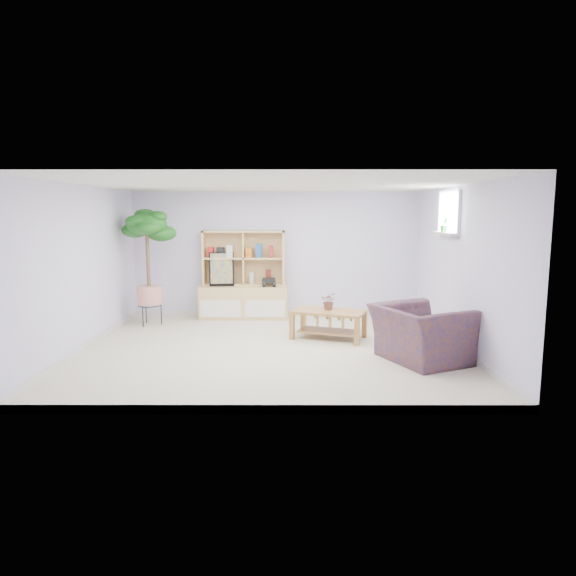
{
  "coord_description": "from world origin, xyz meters",
  "views": [
    {
      "loc": [
        0.25,
        -7.4,
        2.0
      ],
      "look_at": [
        0.24,
        0.25,
        0.87
      ],
      "focal_mm": 32.0,
      "sensor_mm": 36.0,
      "label": 1
    }
  ],
  "objects_px": {
    "coffee_table": "(329,325)",
    "floor_tree": "(148,268)",
    "storage_unit": "(244,275)",
    "armchair": "(420,330)"
  },
  "relations": [
    {
      "from": "coffee_table",
      "to": "armchair",
      "type": "relative_size",
      "value": 0.96
    },
    {
      "from": "storage_unit",
      "to": "coffee_table",
      "type": "relative_size",
      "value": 1.48
    },
    {
      "from": "storage_unit",
      "to": "armchair",
      "type": "bearing_deg",
      "value": -47.34
    },
    {
      "from": "storage_unit",
      "to": "floor_tree",
      "type": "distance_m",
      "value": 1.76
    },
    {
      "from": "coffee_table",
      "to": "floor_tree",
      "type": "relative_size",
      "value": 0.54
    },
    {
      "from": "coffee_table",
      "to": "floor_tree",
      "type": "distance_m",
      "value": 3.38
    },
    {
      "from": "storage_unit",
      "to": "floor_tree",
      "type": "height_order",
      "value": "floor_tree"
    },
    {
      "from": "storage_unit",
      "to": "coffee_table",
      "type": "height_order",
      "value": "storage_unit"
    },
    {
      "from": "storage_unit",
      "to": "floor_tree",
      "type": "relative_size",
      "value": 0.8
    },
    {
      "from": "coffee_table",
      "to": "armchair",
      "type": "distance_m",
      "value": 1.71
    }
  ]
}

